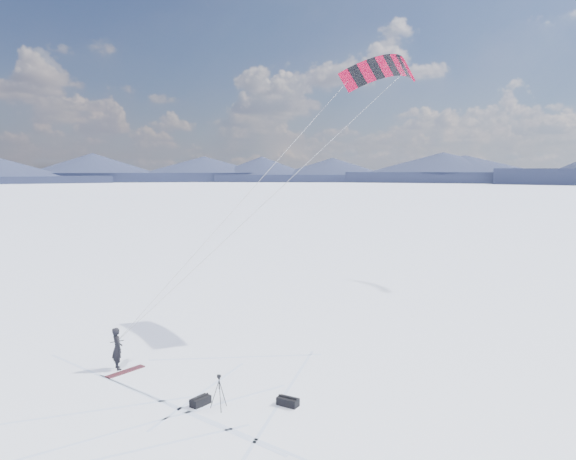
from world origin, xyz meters
name	(u,v)px	position (x,y,z in m)	size (l,w,h in m)	color
ground	(160,406)	(0.00, 0.00, 0.00)	(1800.00, 1800.00, 0.00)	white
horizon_hills	(157,297)	(0.00, 0.00, 3.79)	(704.00, 705.94, 9.10)	#1A1E38
snow_tracks	(150,415)	(-0.41, -0.64, 0.00)	(17.62, 14.39, 0.01)	silver
snowkiter	(118,369)	(-0.96, 4.23, 0.00)	(0.63, 0.41, 1.72)	black
snowboard	(126,371)	(-0.71, 3.77, 0.02)	(1.68, 0.31, 0.04)	maroon
tripod	(219,387)	(1.83, -1.02, 0.77)	(0.59, 0.53, 1.19)	black
gear_bag_a	(200,401)	(1.31, -0.47, 0.15)	(0.81, 0.67, 0.33)	black
gear_bag_b	(288,401)	(4.07, -1.66, 0.15)	(0.74, 0.81, 0.34)	black
power_kite	(379,73)	(12.75, 7.04, 13.03)	(14.93, 5.34, 12.76)	#AD0527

